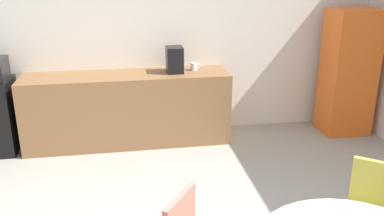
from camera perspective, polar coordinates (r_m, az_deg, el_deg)
name	(u,v)px	position (r m, az deg, el deg)	size (l,w,h in m)	color
wall_back	(151,36)	(5.45, -5.67, 9.76)	(6.00, 0.10, 2.60)	silver
counter_block	(128,109)	(5.31, -8.76, -0.12)	(2.54, 0.60, 0.90)	brown
locker_cabinet	(348,72)	(5.88, 20.57, 4.59)	(0.60, 0.50, 1.65)	orange
chair_yellow	(374,205)	(3.42, 23.62, -12.01)	(0.59, 0.59, 0.83)	silver
mug_white	(194,66)	(5.31, 0.28, 5.70)	(0.13, 0.08, 0.09)	white
coffee_maker	(175,60)	(5.18, -2.40, 6.62)	(0.20, 0.24, 0.32)	black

